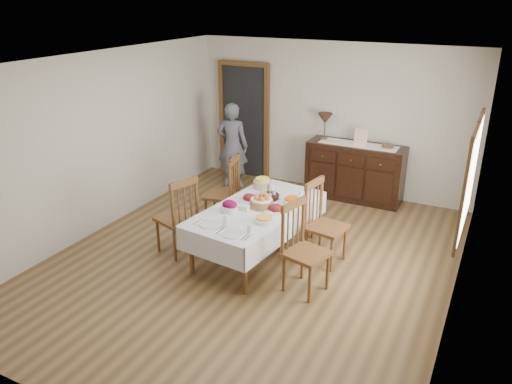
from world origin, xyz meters
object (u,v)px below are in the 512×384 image
at_px(chair_left_near, 179,216).
at_px(person, 232,143).
at_px(chair_right_far, 323,222).
at_px(sideboard, 355,172).
at_px(table_lamp, 325,119).
at_px(dining_table, 257,214).
at_px(chair_right_near, 303,247).
at_px(chair_left_far, 225,191).

height_order(chair_left_near, person, person).
height_order(chair_right_far, person, person).
height_order(chair_left_near, sideboard, chair_left_near).
xyz_separation_m(sideboard, table_lamp, (-0.59, 0.03, 0.84)).
xyz_separation_m(dining_table, chair_right_near, (0.86, -0.50, -0.06)).
bearing_deg(chair_right_near, chair_left_near, 101.81).
relative_size(dining_table, table_lamp, 4.69).
distance_m(chair_left_near, chair_right_far, 1.92).
bearing_deg(chair_left_far, dining_table, 42.89).
relative_size(chair_right_near, chair_right_far, 0.99).
bearing_deg(dining_table, person, 133.14).
bearing_deg(chair_left_far, sideboard, 132.59).
height_order(dining_table, table_lamp, table_lamp).
distance_m(chair_left_far, chair_right_near, 2.04).
distance_m(chair_left_near, chair_left_far, 1.05).
bearing_deg(table_lamp, person, -162.68).
height_order(chair_right_near, person, person).
xyz_separation_m(sideboard, person, (-2.14, -0.46, 0.34)).
height_order(dining_table, chair_right_far, chair_right_far).
height_order(chair_right_near, table_lamp, table_lamp).
bearing_deg(person, sideboard, -179.38).
height_order(chair_left_far, sideboard, chair_left_far).
distance_m(dining_table, chair_right_near, 1.00).
bearing_deg(sideboard, chair_left_near, -117.32).
distance_m(dining_table, chair_right_far, 0.88).
xyz_separation_m(chair_left_near, person, (-0.60, 2.53, 0.27)).
bearing_deg(chair_left_near, table_lamp, 179.82).
height_order(chair_right_near, chair_right_far, chair_right_far).
xyz_separation_m(dining_table, table_lamp, (-0.00, 2.59, 0.72)).
height_order(chair_left_far, table_lamp, table_lamp).
height_order(chair_left_far, chair_right_far, chair_right_far).
relative_size(dining_table, chair_right_near, 1.95).
relative_size(chair_right_far, person, 0.67).
xyz_separation_m(chair_left_near, table_lamp, (0.95, 3.02, 0.77)).
distance_m(chair_left_far, person, 1.67).
distance_m(chair_right_far, person, 3.03).
relative_size(dining_table, chair_left_near, 1.93).
distance_m(chair_right_far, sideboard, 2.31).
height_order(chair_right_far, sideboard, chair_right_far).
bearing_deg(chair_left_far, table_lamp, 145.81).
relative_size(chair_right_far, table_lamp, 2.42).
distance_m(person, table_lamp, 1.70).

